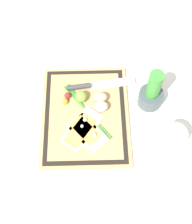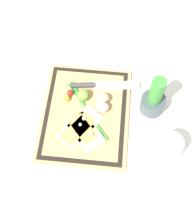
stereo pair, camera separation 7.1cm
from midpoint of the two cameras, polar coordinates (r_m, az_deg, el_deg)
ground_plane at (r=1.29m, az=-0.39°, el=-0.59°), size 6.00×6.00×0.00m
cutting_board at (r=1.28m, az=-0.39°, el=-0.43°), size 0.46×0.36×0.02m
pizza_slice_near at (r=1.24m, az=-1.32°, el=-2.88°), size 0.20×0.18×0.02m
pizza_slice_far at (r=1.23m, az=-0.44°, el=-3.59°), size 0.18×0.17×0.02m
knife at (r=1.33m, az=1.12°, el=4.84°), size 0.07×0.29×0.02m
egg_brown at (r=1.28m, az=2.72°, el=2.52°), size 0.04×0.06×0.04m
egg_pink at (r=1.26m, az=2.66°, el=0.85°), size 0.04×0.06×0.04m
lime at (r=1.29m, az=-0.76°, el=3.04°), size 0.05×0.05×0.05m
cherry_tomato_red at (r=1.31m, az=-3.19°, el=3.47°), size 0.03×0.03×0.03m
cherry_tomato_yellow at (r=1.29m, az=-3.74°, el=2.44°), size 0.02×0.02×0.02m
scallion_bunch at (r=1.27m, az=-0.01°, el=0.18°), size 0.27×0.20×0.01m
herb_pot at (r=1.27m, az=12.12°, el=2.13°), size 0.10×0.10×0.20m
sauce_jar at (r=1.22m, az=14.73°, el=-6.56°), size 0.09×0.09×0.11m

